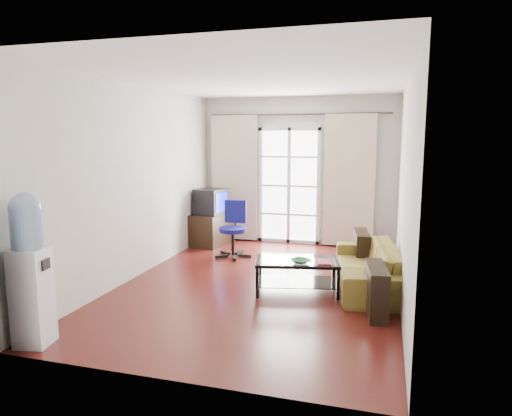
{
  "coord_description": "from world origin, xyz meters",
  "views": [
    {
      "loc": [
        1.57,
        -5.74,
        1.97
      ],
      "look_at": [
        -0.17,
        0.35,
        0.98
      ],
      "focal_mm": 32.0,
      "sensor_mm": 36.0,
      "label": 1
    }
  ],
  "objects_px": {
    "sofa": "(367,266)",
    "tv_stand": "(211,229)",
    "crt_tv": "(210,201)",
    "water_cooler": "(30,267)",
    "task_chair": "(233,240)",
    "coffee_table": "(297,271)"
  },
  "relations": [
    {
      "from": "sofa",
      "to": "crt_tv",
      "type": "relative_size",
      "value": 3.47
    },
    {
      "from": "water_cooler",
      "to": "sofa",
      "type": "bearing_deg",
      "value": 31.7
    },
    {
      "from": "tv_stand",
      "to": "task_chair",
      "type": "relative_size",
      "value": 0.86
    },
    {
      "from": "task_chair",
      "to": "water_cooler",
      "type": "bearing_deg",
      "value": -107.37
    },
    {
      "from": "task_chair",
      "to": "tv_stand",
      "type": "bearing_deg",
      "value": 128.77
    },
    {
      "from": "coffee_table",
      "to": "sofa",
      "type": "bearing_deg",
      "value": 28.16
    },
    {
      "from": "coffee_table",
      "to": "water_cooler",
      "type": "bearing_deg",
      "value": -134.26
    },
    {
      "from": "sofa",
      "to": "task_chair",
      "type": "bearing_deg",
      "value": -121.99
    },
    {
      "from": "coffee_table",
      "to": "tv_stand",
      "type": "relative_size",
      "value": 1.44
    },
    {
      "from": "sofa",
      "to": "crt_tv",
      "type": "height_order",
      "value": "crt_tv"
    },
    {
      "from": "tv_stand",
      "to": "crt_tv",
      "type": "distance_m",
      "value": 0.52
    },
    {
      "from": "coffee_table",
      "to": "task_chair",
      "type": "height_order",
      "value": "task_chair"
    },
    {
      "from": "crt_tv",
      "to": "water_cooler",
      "type": "relative_size",
      "value": 0.39
    },
    {
      "from": "crt_tv",
      "to": "water_cooler",
      "type": "bearing_deg",
      "value": -81.22
    },
    {
      "from": "sofa",
      "to": "tv_stand",
      "type": "bearing_deg",
      "value": -128.22
    },
    {
      "from": "sofa",
      "to": "coffee_table",
      "type": "height_order",
      "value": "sofa"
    },
    {
      "from": "coffee_table",
      "to": "crt_tv",
      "type": "bearing_deg",
      "value": 133.85
    },
    {
      "from": "coffee_table",
      "to": "tv_stand",
      "type": "bearing_deg",
      "value": 133.39
    },
    {
      "from": "coffee_table",
      "to": "task_chair",
      "type": "bearing_deg",
      "value": 133.06
    },
    {
      "from": "coffee_table",
      "to": "tv_stand",
      "type": "distance_m",
      "value": 2.96
    },
    {
      "from": "sofa",
      "to": "coffee_table",
      "type": "xyz_separation_m",
      "value": [
        -0.86,
        -0.46,
        -0.0
      ]
    },
    {
      "from": "task_chair",
      "to": "sofa",
      "type": "bearing_deg",
      "value": -29.34
    }
  ]
}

